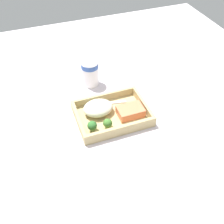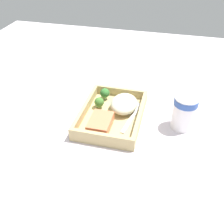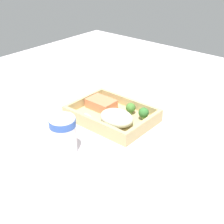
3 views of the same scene
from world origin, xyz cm
name	(u,v)px [view 2 (image 2 of 3)]	position (x,y,z in cm)	size (l,w,h in cm)	color
ground_plane	(112,121)	(0.00, 0.00, -1.00)	(160.00, 160.00, 2.00)	silver
takeout_tray	(112,117)	(0.00, 0.00, 0.60)	(25.35, 18.56, 1.20)	tan
tray_rim	(112,112)	(0.00, 0.00, 2.66)	(25.35, 18.56, 2.93)	tan
salmon_fillet	(100,123)	(-6.20, 1.93, 2.75)	(9.05, 6.20, 3.09)	#EA7A52
mashed_potatoes	(124,104)	(4.19, -2.89, 3.43)	(10.65, 8.42, 4.45)	beige
broccoli_floret_1	(99,102)	(3.39, 5.08, 3.23)	(3.12, 3.12, 3.67)	#7E9851
broccoli_floret_2	(105,93)	(8.65, 4.63, 3.46)	(3.22, 3.22, 3.97)	#7A975D
fork	(133,115)	(1.53, -6.48, 1.42)	(15.84, 4.50, 0.44)	silver
paper_cup	(184,111)	(1.51, -21.27, 5.86)	(6.87, 6.87, 10.47)	white
receipt_slip	(134,82)	(24.34, -2.52, 0.12)	(8.06, 14.33, 0.24)	white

